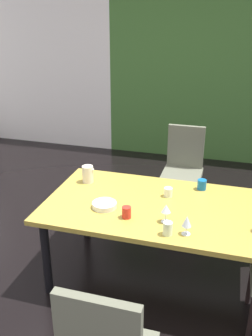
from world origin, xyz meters
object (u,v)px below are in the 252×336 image
Objects in this scene: cup_corner at (168,229)px; pitcher_north at (88,174)px; wine_glass_rear at (166,209)px; cup_east at (202,185)px; cup_left at (127,212)px; wine_glass_south at (187,222)px; chair_head_far at (183,165)px; cup_west at (168,192)px; serving_bowl_center at (104,205)px; dining_table at (161,213)px.

cup_corner is 0.62× the size of pitcher_north.
cup_east is (0.20, 0.63, -0.06)m from wine_glass_rear.
cup_left is at bearing -175.95° from wine_glass_rear.
wine_glass_south is at bearing -35.82° from wine_glass_rear.
wine_glass_south reaches higher than wine_glass_rear.
chair_head_far is 1.65m from cup_left.
pitcher_north is at bearing 174.15° from cup_west.
serving_bowl_center is 0.57m from cup_west.
serving_bowl_center is 2.16× the size of cup_left.
wine_glass_south is 1.01× the size of wine_glass_rear.
pitcher_north is at bearing -172.25° from cup_east.
dining_table is 20.88× the size of cup_east.
dining_table is 12.97× the size of wine_glass_rear.
cup_west is (-0.10, 0.58, -0.01)m from cup_corner.
cup_corner is 1.09× the size of cup_east.
cup_left is 0.73m from pitcher_north.
wine_glass_rear is at bearing -71.41° from dining_table.
cup_left is 0.57× the size of pitcher_north.
cup_east is at bearing 7.75° from pitcher_north.
cup_left is (-0.50, -0.65, 0.00)m from cup_east.
cup_left is at bearing 167.73° from wine_glass_south.
chair_head_far reaches higher than cup_corner.
wine_glass_rear is at bearing -82.26° from cup_west.
wine_glass_rear reaches higher than cup_west.
wine_glass_rear is 0.95m from pitcher_north.
cup_west is at bearing 61.10° from cup_left.
chair_head_far is 1.35m from pitcher_north.
pitcher_north is (-1.02, -0.14, 0.03)m from cup_east.
serving_bowl_center is (-0.51, 0.08, -0.09)m from wine_glass_rear.
wine_glass_rear is 0.53m from serving_bowl_center.
chair_head_far is 6.68× the size of wine_glass_rear.
dining_table is at bearing -18.87° from pitcher_north.
serving_bowl_center is at bearing 163.23° from wine_glass_south.
wine_glass_south is 0.76m from cup_east.
wine_glass_south reaches higher than serving_bowl_center.
chair_head_far is 10.75× the size of cup_east.
cup_corner is (-0.13, -0.04, -0.05)m from wine_glass_south.
cup_left is (-0.24, -0.44, 0.01)m from cup_west.
pitcher_north is (-0.52, 0.52, 0.03)m from cup_left.
serving_bowl_center is at bearing 154.19° from cup_left.
dining_table is 24.16× the size of cup_west.
serving_bowl_center reaches higher than dining_table.
serving_bowl_center is at bearing 170.81° from wine_glass_rear.
chair_head_far is 6.13× the size of pitcher_north.
cup_east is (0.16, 0.80, -0.00)m from cup_corner.
chair_head_far is at bearing 92.97° from wine_glass_rear.
chair_head_far is at bearing 91.27° from cup_west.
cup_east is (0.26, 0.22, 0.01)m from cup_west.
chair_head_far is at bearing 106.64° from cup_east.
cup_left is at bearing -129.28° from dining_table.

